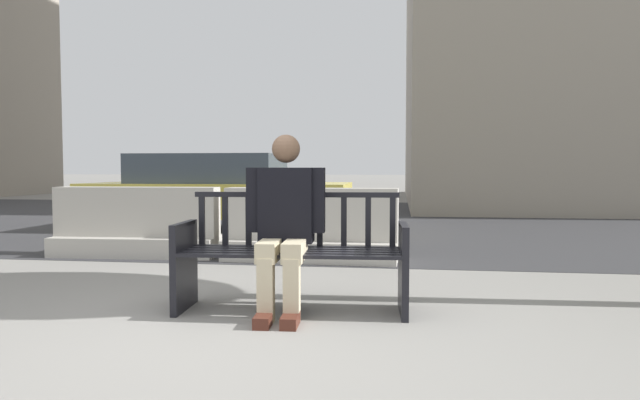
{
  "coord_description": "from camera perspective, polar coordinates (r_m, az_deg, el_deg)",
  "views": [
    {
      "loc": [
        1.04,
        -3.35,
        1.06
      ],
      "look_at": [
        0.25,
        2.27,
        0.75
      ],
      "focal_mm": 32.0,
      "sensor_mm": 36.0,
      "label": 1
    }
  ],
  "objects": [
    {
      "name": "ground_plane",
      "position": [
        3.67,
        -9.11,
        -13.72
      ],
      "size": [
        200.0,
        200.0,
        0.0
      ],
      "primitive_type": "plane",
      "color": "gray"
    },
    {
      "name": "street_asphalt",
      "position": [
        12.14,
        3.05,
        -1.86
      ],
      "size": [
        120.0,
        12.0,
        0.01
      ],
      "primitive_type": "cube",
      "color": "#333335",
      "rests_on": "ground"
    },
    {
      "name": "street_bench",
      "position": [
        4.27,
        -2.78,
        -5.81
      ],
      "size": [
        1.72,
        0.62,
        0.88
      ],
      "color": "black",
      "rests_on": "ground"
    },
    {
      "name": "seated_person",
      "position": [
        4.19,
        -3.55,
        -1.95
      ],
      "size": [
        0.59,
        0.74,
        1.31
      ],
      "color": "black",
      "rests_on": "ground"
    },
    {
      "name": "jersey_barrier_centre",
      "position": [
        6.61,
        -0.91,
        -3.13
      ],
      "size": [
        2.02,
        0.75,
        0.84
      ],
      "color": "#ADA89E",
      "rests_on": "ground"
    },
    {
      "name": "jersey_barrier_left",
      "position": [
        7.32,
        -17.79,
        -2.66
      ],
      "size": [
        2.03,
        0.77,
        0.84
      ],
      "color": "#ADA89E",
      "rests_on": "ground"
    },
    {
      "name": "car_taxi_near",
      "position": [
        9.96,
        -10.31,
        0.87
      ],
      "size": [
        4.46,
        1.9,
        1.31
      ],
      "color": "#DBC64C",
      "rests_on": "ground"
    }
  ]
}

